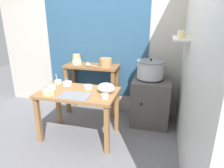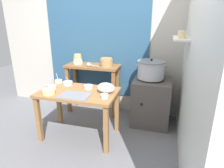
{
  "view_description": "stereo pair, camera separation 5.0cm",
  "coord_description": "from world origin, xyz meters",
  "px_view_note": "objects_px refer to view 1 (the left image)",
  "views": [
    {
      "loc": [
        1.05,
        -2.39,
        1.73
      ],
      "look_at": [
        0.38,
        0.16,
        0.82
      ],
      "focal_mm": 31.82,
      "sensor_mm": 36.0,
      "label": 1
    },
    {
      "loc": [
        1.1,
        -2.38,
        1.73
      ],
      "look_at": [
        0.38,
        0.16,
        0.82
      ],
      "focal_mm": 31.82,
      "sensor_mm": 36.0,
      "label": 2
    }
  ],
  "objects_px": {
    "prep_table": "(78,99)",
    "prep_bowl_5": "(58,82)",
    "bowl_stack_enamel": "(77,60)",
    "prep_bowl_0": "(52,87)",
    "prep_bowl_2": "(49,92)",
    "steamer_pot": "(150,69)",
    "back_shelf_table": "(92,77)",
    "stove_block": "(151,101)",
    "prep_bowl_3": "(67,83)",
    "prep_bowl_4": "(105,96)",
    "prep_bowl_1": "(88,87)",
    "serving_tray": "(75,96)",
    "clay_pot": "(106,62)",
    "ladle": "(88,65)",
    "plastic_bag": "(106,88)"
  },
  "relations": [
    {
      "from": "bowl_stack_enamel",
      "to": "prep_bowl_4",
      "type": "relative_size",
      "value": 1.74
    },
    {
      "from": "serving_tray",
      "to": "prep_bowl_3",
      "type": "bearing_deg",
      "value": 128.48
    },
    {
      "from": "bowl_stack_enamel",
      "to": "prep_bowl_4",
      "type": "height_order",
      "value": "bowl_stack_enamel"
    },
    {
      "from": "prep_bowl_1",
      "to": "prep_bowl_0",
      "type": "bearing_deg",
      "value": -163.92
    },
    {
      "from": "prep_bowl_2",
      "to": "prep_bowl_3",
      "type": "distance_m",
      "value": 0.41
    },
    {
      "from": "steamer_pot",
      "to": "serving_tray",
      "type": "xyz_separation_m",
      "value": [
        -0.91,
        -0.88,
        -0.2
      ]
    },
    {
      "from": "prep_table",
      "to": "prep_bowl_1",
      "type": "height_order",
      "value": "prep_bowl_1"
    },
    {
      "from": "prep_table",
      "to": "stove_block",
      "type": "xyz_separation_m",
      "value": [
        0.98,
        0.69,
        -0.23
      ]
    },
    {
      "from": "prep_bowl_0",
      "to": "prep_bowl_4",
      "type": "bearing_deg",
      "value": -8.86
    },
    {
      "from": "prep_bowl_1",
      "to": "prep_bowl_4",
      "type": "xyz_separation_m",
      "value": [
        0.34,
        -0.28,
        0.0
      ]
    },
    {
      "from": "clay_pot",
      "to": "prep_bowl_2",
      "type": "relative_size",
      "value": 1.25
    },
    {
      "from": "prep_bowl_0",
      "to": "prep_bowl_2",
      "type": "xyz_separation_m",
      "value": [
        0.07,
        -0.19,
        0.01
      ]
    },
    {
      "from": "back_shelf_table",
      "to": "clay_pot",
      "type": "xyz_separation_m",
      "value": [
        0.26,
        0.0,
        0.29
      ]
    },
    {
      "from": "back_shelf_table",
      "to": "prep_bowl_0",
      "type": "xyz_separation_m",
      "value": [
        -0.31,
        -0.83,
        0.07
      ]
    },
    {
      "from": "serving_tray",
      "to": "prep_bowl_5",
      "type": "bearing_deg",
      "value": 138.84
    },
    {
      "from": "back_shelf_table",
      "to": "prep_bowl_3",
      "type": "distance_m",
      "value": 0.64
    },
    {
      "from": "prep_bowl_2",
      "to": "prep_bowl_1",
      "type": "bearing_deg",
      "value": 37.91
    },
    {
      "from": "prep_table",
      "to": "prep_bowl_5",
      "type": "distance_m",
      "value": 0.54
    },
    {
      "from": "back_shelf_table",
      "to": "steamer_pot",
      "type": "xyz_separation_m",
      "value": [
        1.03,
        -0.11,
        0.24
      ]
    },
    {
      "from": "prep_table",
      "to": "prep_bowl_1",
      "type": "xyz_separation_m",
      "value": [
        0.1,
        0.14,
        0.14
      ]
    },
    {
      "from": "prep_bowl_0",
      "to": "steamer_pot",
      "type": "bearing_deg",
      "value": 28.13
    },
    {
      "from": "ladle",
      "to": "prep_bowl_2",
      "type": "bearing_deg",
      "value": -104.15
    },
    {
      "from": "stove_block",
      "to": "steamer_pot",
      "type": "distance_m",
      "value": 0.54
    },
    {
      "from": "plastic_bag",
      "to": "prep_bowl_2",
      "type": "height_order",
      "value": "plastic_bag"
    },
    {
      "from": "prep_table",
      "to": "prep_bowl_1",
      "type": "relative_size",
      "value": 8.25
    },
    {
      "from": "plastic_bag",
      "to": "prep_bowl_3",
      "type": "relative_size",
      "value": 1.64
    },
    {
      "from": "prep_table",
      "to": "prep_bowl_4",
      "type": "height_order",
      "value": "prep_bowl_4"
    },
    {
      "from": "stove_block",
      "to": "prep_bowl_1",
      "type": "distance_m",
      "value": 1.1
    },
    {
      "from": "bowl_stack_enamel",
      "to": "serving_tray",
      "type": "height_order",
      "value": "bowl_stack_enamel"
    },
    {
      "from": "back_shelf_table",
      "to": "stove_block",
      "type": "xyz_separation_m",
      "value": [
        1.07,
        -0.13,
        -0.3
      ]
    },
    {
      "from": "prep_bowl_0",
      "to": "plastic_bag",
      "type": "bearing_deg",
      "value": 4.02
    },
    {
      "from": "prep_bowl_2",
      "to": "clay_pot",
      "type": "bearing_deg",
      "value": 63.86
    },
    {
      "from": "steamer_pot",
      "to": "prep_bowl_1",
      "type": "height_order",
      "value": "steamer_pot"
    },
    {
      "from": "bowl_stack_enamel",
      "to": "prep_bowl_0",
      "type": "distance_m",
      "value": 0.88
    },
    {
      "from": "prep_bowl_3",
      "to": "prep_bowl_4",
      "type": "relative_size",
      "value": 1.46
    },
    {
      "from": "prep_table",
      "to": "prep_bowl_2",
      "type": "relative_size",
      "value": 6.29
    },
    {
      "from": "steamer_pot",
      "to": "clay_pot",
      "type": "xyz_separation_m",
      "value": [
        -0.77,
        0.11,
        0.05
      ]
    },
    {
      "from": "bowl_stack_enamel",
      "to": "ladle",
      "type": "bearing_deg",
      "value": -26.33
    },
    {
      "from": "prep_bowl_4",
      "to": "serving_tray",
      "type": "bearing_deg",
      "value": -175.59
    },
    {
      "from": "bowl_stack_enamel",
      "to": "prep_bowl_1",
      "type": "relative_size",
      "value": 1.33
    },
    {
      "from": "back_shelf_table",
      "to": "prep_bowl_2",
      "type": "relative_size",
      "value": 5.49
    },
    {
      "from": "serving_tray",
      "to": "prep_bowl_3",
      "type": "xyz_separation_m",
      "value": [
        -0.3,
        0.38,
        0.02
      ]
    },
    {
      "from": "bowl_stack_enamel",
      "to": "prep_bowl_5",
      "type": "bearing_deg",
      "value": -96.97
    },
    {
      "from": "stove_block",
      "to": "prep_bowl_1",
      "type": "xyz_separation_m",
      "value": [
        -0.88,
        -0.55,
        0.37
      ]
    },
    {
      "from": "clay_pot",
      "to": "plastic_bag",
      "type": "xyz_separation_m",
      "value": [
        0.23,
        -0.77,
        -0.18
      ]
    },
    {
      "from": "stove_block",
      "to": "prep_bowl_1",
      "type": "height_order",
      "value": "stove_block"
    },
    {
      "from": "prep_table",
      "to": "prep_bowl_0",
      "type": "xyz_separation_m",
      "value": [
        -0.41,
        -0.01,
        0.14
      ]
    },
    {
      "from": "prep_table",
      "to": "prep_bowl_3",
      "type": "height_order",
      "value": "prep_bowl_3"
    },
    {
      "from": "prep_bowl_0",
      "to": "prep_bowl_2",
      "type": "height_order",
      "value": "prep_bowl_0"
    },
    {
      "from": "plastic_bag",
      "to": "prep_bowl_1",
      "type": "bearing_deg",
      "value": 163.29
    }
  ]
}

